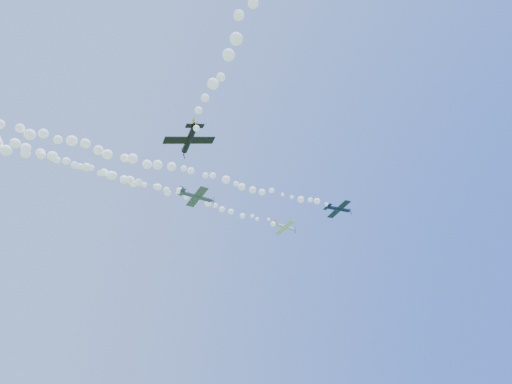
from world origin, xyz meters
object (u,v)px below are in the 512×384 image
plane_grey (197,196)px  plane_white (285,227)px  plane_black (189,139)px  plane_navy (339,209)px

plane_grey → plane_white: bearing=26.5°
plane_white → plane_grey: plane_white is taller
plane_white → plane_black: (-36.65, -30.07, -9.23)m
plane_black → plane_navy: bearing=-64.1°
plane_grey → plane_black: size_ratio=1.03×
plane_navy → plane_black: plane_navy is taller
plane_white → plane_black: size_ratio=0.94×
plane_white → plane_black: 48.30m
plane_grey → plane_black: (-8.57, -17.34, -2.40)m
plane_grey → plane_navy: bearing=-7.3°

